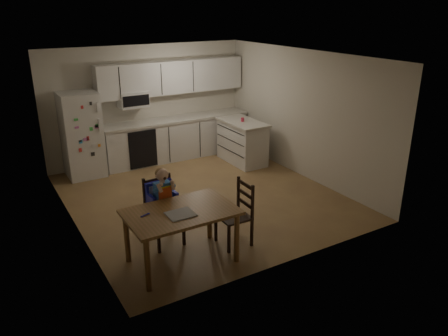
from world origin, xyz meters
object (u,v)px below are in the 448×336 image
object	(u,v)px
kitchen_island	(242,141)
dining_table	(181,218)
red_cup	(243,120)
chair_side	(239,209)
chair_booster	(162,198)
refrigerator	(82,135)

from	to	relation	value
kitchen_island	dining_table	xyz separation A→B (m)	(-2.87, -2.96, 0.20)
red_cup	dining_table	distance (m)	4.10
red_cup	chair_side	xyz separation A→B (m)	(-1.91, -2.88, -0.43)
chair_booster	chair_side	xyz separation A→B (m)	(0.95, -0.57, -0.17)
dining_table	chair_booster	world-z (taller)	chair_booster
refrigerator	kitchen_island	xyz separation A→B (m)	(3.18, -0.95, -0.38)
kitchen_island	red_cup	world-z (taller)	red_cup
refrigerator	chair_booster	size ratio (longest dim) A/B	1.45
refrigerator	chair_booster	world-z (taller)	refrigerator
dining_table	chair_side	bearing A→B (deg)	2.92
red_cup	chair_booster	xyz separation A→B (m)	(-2.86, -2.31, -0.26)
kitchen_island	dining_table	world-z (taller)	kitchen_island
kitchen_island	chair_side	xyz separation A→B (m)	(-1.93, -2.91, 0.07)
refrigerator	red_cup	bearing A→B (deg)	-17.30
dining_table	refrigerator	bearing A→B (deg)	94.51
chair_booster	refrigerator	bearing A→B (deg)	92.19
chair_booster	red_cup	bearing A→B (deg)	35.79
dining_table	red_cup	bearing A→B (deg)	45.69
dining_table	chair_booster	size ratio (longest dim) A/B	1.22
chair_side	red_cup	bearing A→B (deg)	147.50
refrigerator	chair_booster	xyz separation A→B (m)	(0.31, -3.29, -0.14)
refrigerator	red_cup	distance (m)	3.32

